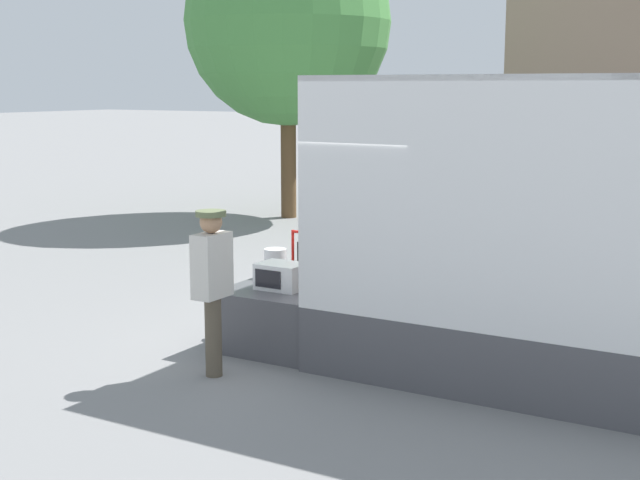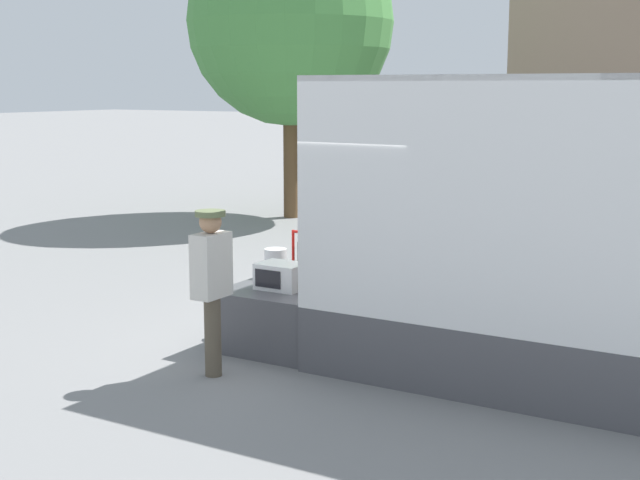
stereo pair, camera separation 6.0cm
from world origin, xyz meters
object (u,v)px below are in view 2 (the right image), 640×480
(microwave, at_px, (282,276))
(street_tree, at_px, (290,22))
(worker_person, at_px, (212,275))
(portable_generator, at_px, (324,256))
(orange_bucket, at_px, (276,262))

(microwave, xyz_separation_m, street_tree, (-5.67, 9.10, 3.63))
(street_tree, bearing_deg, worker_person, -61.58)
(portable_generator, relative_size, orange_bucket, 1.88)
(worker_person, bearing_deg, street_tree, 118.42)
(microwave, xyz_separation_m, orange_bucket, (-0.46, 0.57, 0.02))
(portable_generator, bearing_deg, orange_bucket, -128.64)
(worker_person, bearing_deg, microwave, 86.00)
(orange_bucket, xyz_separation_m, worker_person, (0.38, -1.79, 0.21))
(microwave, bearing_deg, orange_bucket, 128.98)
(microwave, bearing_deg, street_tree, 121.92)
(microwave, relative_size, street_tree, 0.08)
(worker_person, relative_size, street_tree, 0.26)
(orange_bucket, bearing_deg, street_tree, 121.40)
(orange_bucket, relative_size, worker_person, 0.19)
(orange_bucket, distance_m, street_tree, 10.62)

